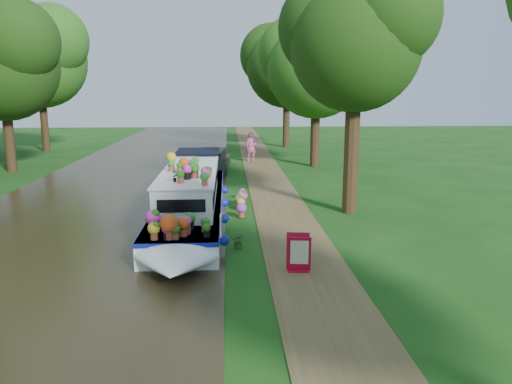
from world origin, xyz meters
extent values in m
plane|color=#133F0F|center=(0.00, 0.00, 0.00)|extent=(100.00, 100.00, 0.00)
cube|color=black|center=(-6.00, 0.00, 0.01)|extent=(10.00, 100.00, 0.02)
cube|color=brown|center=(1.20, 0.00, 0.01)|extent=(2.20, 100.00, 0.03)
cube|color=white|center=(-2.25, 2.86, 0.40)|extent=(2.20, 12.00, 0.75)
cube|color=#101B97|center=(-2.25, 2.86, 0.71)|extent=(2.24, 12.04, 0.12)
cube|color=white|center=(-2.25, 2.06, 1.29)|extent=(1.80, 7.00, 1.05)
cube|color=white|center=(-2.25, 2.06, 1.85)|extent=(1.90, 7.10, 0.06)
cube|color=black|center=(-1.34, 2.06, 1.37)|extent=(0.03, 6.40, 0.38)
cube|color=black|center=(-3.16, 2.06, 1.37)|extent=(0.03, 6.40, 0.38)
cube|color=black|center=(-2.25, 7.16, 1.92)|extent=(1.90, 2.40, 0.10)
cube|color=white|center=(-1.10, -2.54, 1.07)|extent=(0.04, 0.45, 0.55)
imported|color=#215216|center=(-2.54, -0.34, 2.08)|extent=(0.26, 0.23, 0.40)
imported|color=#215216|center=(-1.95, 0.76, 2.06)|extent=(0.25, 0.25, 0.35)
cylinder|color=black|center=(3.80, 3.00, 2.27)|extent=(0.56, 0.56, 4.55)
sphere|color=black|center=(3.80, 3.00, 6.23)|extent=(4.80, 4.80, 4.80)
sphere|color=black|center=(4.76, 2.28, 7.19)|extent=(3.60, 3.60, 3.60)
sphere|color=black|center=(2.96, 3.84, 6.95)|extent=(3.84, 3.84, 3.84)
cylinder|color=black|center=(4.50, 15.00, 1.92)|extent=(0.56, 0.56, 3.85)
sphere|color=#215216|center=(4.50, 15.00, 5.95)|extent=(6.00, 6.00, 6.00)
sphere|color=#215216|center=(5.70, 14.10, 7.15)|extent=(4.50, 4.50, 4.50)
sphere|color=#215216|center=(3.45, 16.05, 6.85)|extent=(4.80, 4.80, 4.80)
cylinder|color=black|center=(4.00, 26.00, 2.10)|extent=(0.56, 0.56, 4.20)
sphere|color=black|center=(4.00, 26.00, 6.51)|extent=(6.60, 6.60, 6.60)
sphere|color=black|center=(5.32, 25.01, 7.83)|extent=(4.95, 4.95, 4.95)
sphere|color=black|center=(2.85, 27.16, 7.50)|extent=(5.28, 5.28, 5.28)
cylinder|color=black|center=(-13.50, 14.00, 1.92)|extent=(0.56, 0.56, 3.85)
sphere|color=black|center=(-13.50, 14.00, 6.02)|extent=(6.20, 6.20, 6.20)
sphere|color=black|center=(-12.26, 13.07, 7.26)|extent=(4.65, 4.65, 4.65)
cylinder|color=black|center=(-15.00, 24.00, 2.19)|extent=(0.56, 0.56, 4.38)
sphere|color=#215216|center=(-15.00, 24.00, 6.82)|extent=(7.00, 7.00, 7.00)
sphere|color=#215216|center=(-13.60, 22.95, 8.23)|extent=(5.25, 5.25, 5.25)
sphere|color=#215216|center=(-16.23, 25.23, 7.88)|extent=(5.60, 5.60, 5.60)
cube|color=black|center=(-1.81, 14.40, 0.29)|extent=(2.24, 5.53, 0.54)
cube|color=black|center=(-1.81, 13.95, 0.87)|extent=(1.66, 3.26, 0.63)
cube|color=#AD0C28|center=(0.92, -3.29, 0.04)|extent=(0.58, 0.50, 0.03)
cube|color=#AD0C28|center=(0.92, -3.41, 0.52)|extent=(0.63, 0.31, 0.96)
cube|color=#AD0C28|center=(0.92, -3.17, 0.52)|extent=(0.63, 0.31, 0.96)
cube|color=white|center=(0.92, -3.45, 0.57)|extent=(0.48, 0.22, 0.67)
imported|color=#D7587E|center=(0.65, 17.20, 1.00)|extent=(0.80, 0.62, 1.94)
imported|color=#2F601C|center=(-0.60, -1.29, 0.22)|extent=(0.47, 0.43, 0.44)
camera|label=1|loc=(-0.89, -15.59, 4.64)|focal=35.00mm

